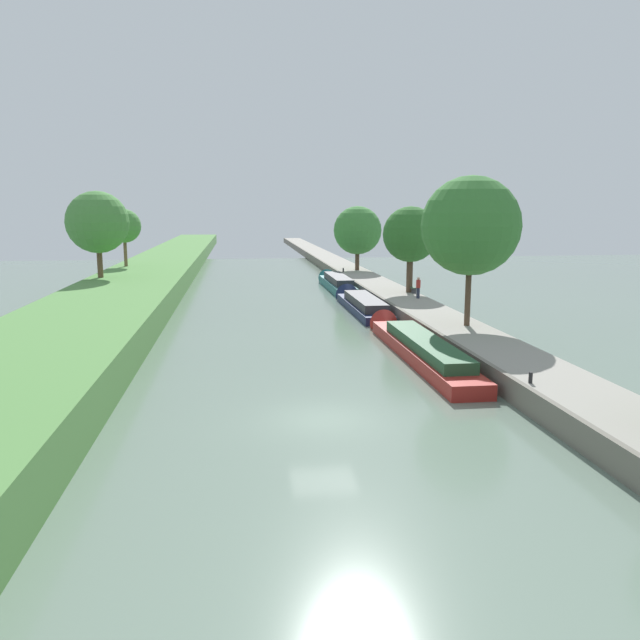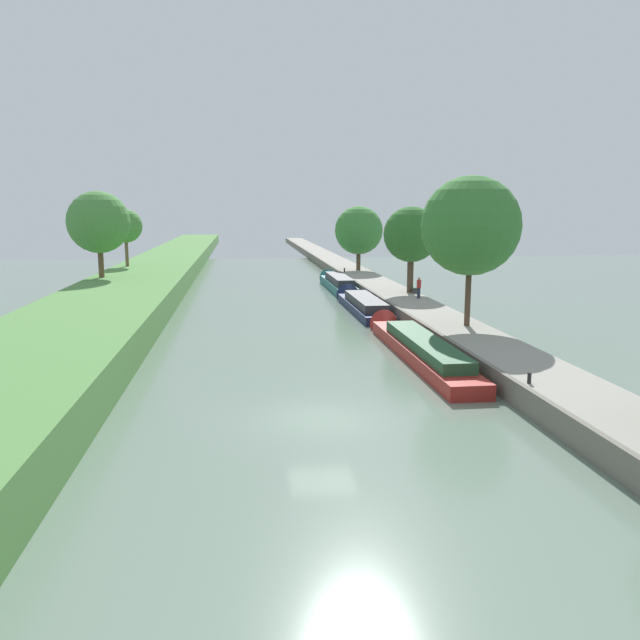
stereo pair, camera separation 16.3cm
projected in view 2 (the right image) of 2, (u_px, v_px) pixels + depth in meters
name	position (u px, v px, depth m)	size (l,w,h in m)	color
ground_plane	(322.00, 419.00, 23.97)	(160.00, 160.00, 0.00)	slate
right_towpath	(569.00, 397.00, 25.09)	(3.60, 260.00, 1.01)	gray
stone_quay	(522.00, 398.00, 24.85)	(0.25, 260.00, 1.06)	#6B665B
narrowboat_red	(417.00, 347.00, 34.19)	(1.97, 16.56, 1.87)	maroon
narrowboat_navy	(362.00, 304.00, 50.00)	(2.15, 13.76, 2.04)	#141E42
narrowboat_teal	(337.00, 283.00, 63.35)	(1.98, 13.67, 1.99)	#195B60
tree_rightbank_midnear	(471.00, 226.00, 36.70)	(5.79, 5.79, 8.80)	#4C3828
tree_rightbank_midfar	(411.00, 235.00, 51.97)	(4.58, 4.58, 7.10)	#4C3828
tree_rightbank_far	(359.00, 230.00, 71.36)	(5.43, 5.43, 7.21)	#4C3828
tree_leftbank_downstream	(99.00, 222.00, 54.69)	(5.35, 5.35, 7.48)	brown
tree_leftbank_upstream	(125.00, 226.00, 65.68)	(3.48, 3.48, 5.94)	brown
person_walking	(419.00, 287.00, 49.07)	(0.34, 0.34, 1.66)	#282D42
mooring_bollard_near	(529.00, 378.00, 25.16)	(0.16, 0.16, 0.45)	black
mooring_bollard_far	(344.00, 270.00, 69.68)	(0.16, 0.16, 0.45)	black
park_bench	(413.00, 288.00, 52.63)	(0.44, 1.50, 0.47)	#333338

